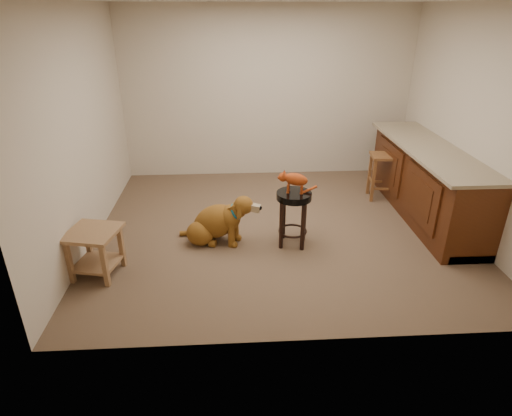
{
  "coord_description": "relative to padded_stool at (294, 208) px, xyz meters",
  "views": [
    {
      "loc": [
        -0.59,
        -4.74,
        2.55
      ],
      "look_at": [
        -0.32,
        -0.33,
        0.45
      ],
      "focal_mm": 30.0,
      "sensor_mm": 36.0,
      "label": 1
    }
  ],
  "objects": [
    {
      "name": "cabinet_run",
      "position": [
        1.84,
        0.68,
        -0.02
      ],
      "size": [
        0.7,
        2.56,
        0.94
      ],
      "color": "#49210D",
      "rests_on": "ground"
    },
    {
      "name": "side_table",
      "position": [
        -2.1,
        -0.51,
        -0.13
      ],
      "size": [
        0.58,
        0.58,
        0.51
      ],
      "rotation": [
        0.0,
        0.0,
        -0.21
      ],
      "color": "olive",
      "rests_on": "ground"
    },
    {
      "name": "padded_stool",
      "position": [
        0.0,
        0.0,
        0.0
      ],
      "size": [
        0.4,
        0.4,
        0.65
      ],
      "rotation": [
        0.0,
        0.0,
        -0.22
      ],
      "color": "black",
      "rests_on": "ground"
    },
    {
      "name": "wood_stool",
      "position": [
        1.45,
        1.26,
        -0.13
      ],
      "size": [
        0.39,
        0.39,
        0.65
      ],
      "rotation": [
        0.0,
        0.0,
        -0.11
      ],
      "color": "brown",
      "rests_on": "ground"
    },
    {
      "name": "floor",
      "position": [
        -0.1,
        0.38,
        -0.46
      ],
      "size": [
        4.5,
        4.0,
        0.01
      ],
      "primitive_type": "cube",
      "color": "brown",
      "rests_on": "ground"
    },
    {
      "name": "golden_retriever",
      "position": [
        -0.89,
        0.12,
        -0.22
      ],
      "size": [
        0.99,
        0.61,
        0.66
      ],
      "rotation": [
        0.0,
        0.0,
        -0.3
      ],
      "color": "brown",
      "rests_on": "ground"
    },
    {
      "name": "tabby_kitten",
      "position": [
        -0.01,
        0.0,
        0.34
      ],
      "size": [
        0.45,
        0.19,
        0.28
      ],
      "rotation": [
        0.0,
        0.0,
        -0.22
      ],
      "color": "maroon",
      "rests_on": "padded_stool"
    },
    {
      "name": "room_shell",
      "position": [
        -0.1,
        0.38,
        1.21
      ],
      "size": [
        4.54,
        4.04,
        2.62
      ],
      "color": "beige",
      "rests_on": "ground"
    }
  ]
}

